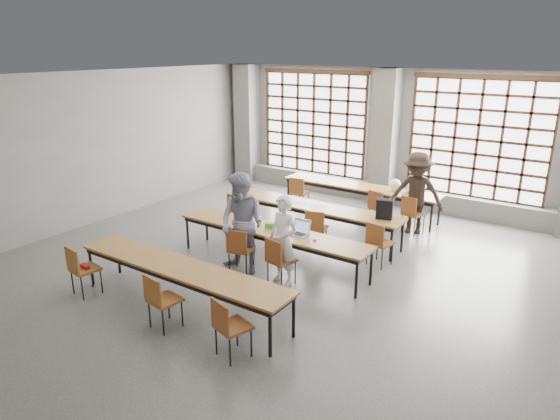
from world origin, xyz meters
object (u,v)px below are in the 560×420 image
object	(u,v)px
chair_near_right	(228,323)
laptop_back	(414,191)
chair_mid_left	(237,208)
plastic_bag	(395,185)
desk_row_b	(314,208)
backpack	(385,209)
laptop_front	(300,231)
phone	(276,233)
desk_row_a	(359,188)
desk_row_c	(272,233)
student_female	(242,223)
red_pouch	(85,266)
student_back	(416,193)
mouse	(315,239)
green_box	(272,225)
chair_front_left	(239,246)
chair_front_right	(278,257)
chair_back_left	(298,190)
chair_mid_centre	(316,226)
chair_back_mid	(378,205)
chair_back_right	(412,211)
chair_near_mid	(160,297)
chair_mid_right	(378,240)
chair_near_left	(80,266)
desk_row_d	(181,270)
student_male	(283,240)

from	to	relation	value
chair_near_right	laptop_back	world-z (taller)	laptop_back
chair_mid_left	plastic_bag	distance (m)	3.79
desk_row_b	backpack	bearing A→B (deg)	1.79
laptop_front	phone	xyz separation A→B (m)	(-0.37, -0.21, -0.05)
desk_row_a	desk_row_c	xyz separation A→B (m)	(-0.02, -3.76, 0.00)
student_female	red_pouch	size ratio (longest dim) A/B	9.37
chair_mid_left	student_back	bearing A→B (deg)	32.86
student_female	mouse	distance (m)	1.35
desk_row_a	green_box	size ratio (longest dim) A/B	16.00
chair_front_left	chair_front_right	distance (m)	0.86
chair_back_left	student_female	distance (m)	3.81
chair_mid_left	chair_mid_centre	size ratio (longest dim) A/B	1.00
desk_row_a	chair_mid_centre	xyz separation A→B (m)	(0.30, -2.65, -0.13)
desk_row_b	chair_back_left	xyz separation A→B (m)	(-1.27, 1.40, -0.13)
chair_back_mid	phone	xyz separation A→B (m)	(-0.62, -3.23, 0.20)
student_back	plastic_bag	xyz separation A→B (m)	(-0.70, 0.55, -0.05)
chair_back_right	laptop_front	world-z (taller)	laptop_front
phone	student_female	bearing A→B (deg)	-140.19
green_box	chair_near_mid	bearing A→B (deg)	-89.68
chair_back_right	plastic_bag	xyz separation A→B (m)	(-0.68, 0.68, 0.34)
laptop_front	chair_mid_right	bearing A→B (deg)	41.37
chair_near_right	green_box	world-z (taller)	chair_near_right
chair_near_right	mouse	distance (m)	2.78
phone	plastic_bag	distance (m)	3.98
chair_mid_centre	laptop_back	size ratio (longest dim) A/B	2.03
mouse	chair_front_left	bearing A→B (deg)	-153.74
green_box	phone	distance (m)	0.29
chair_near_left	green_box	bearing A→B (deg)	56.64
laptop_back	mouse	world-z (taller)	laptop_back
desk_row_c	chair_mid_left	xyz separation A→B (m)	(-1.72, 1.10, -0.13)
chair_near_right	laptop_back	xyz separation A→B (m)	(0.09, 6.65, 0.25)
phone	red_pouch	world-z (taller)	phone
desk_row_c	mouse	bearing A→B (deg)	-1.21
desk_row_b	student_female	bearing A→B (deg)	-95.06
chair_front_right	chair_near_right	distance (m)	2.25
desk_row_a	chair_front_right	bearing A→B (deg)	-82.62
desk_row_d	chair_front_right	size ratio (longest dim) A/B	4.55
chair_mid_right	student_male	xyz separation A→B (m)	(-1.08, -1.60, 0.27)
laptop_back	student_female	bearing A→B (deg)	-110.67
desk_row_d	chair_near_right	world-z (taller)	chair_near_right
chair_back_mid	chair_mid_left	bearing A→B (deg)	-141.16
chair_back_mid	student_male	world-z (taller)	student_male
chair_back_right	desk_row_b	bearing A→B (deg)	-140.40
student_back	desk_row_c	bearing A→B (deg)	-128.10
chair_near_right	backpack	size ratio (longest dim) A/B	2.20
chair_near_left	green_box	world-z (taller)	chair_near_left
student_female	laptop_front	size ratio (longest dim) A/B	4.94
backpack	plastic_bag	bearing A→B (deg)	89.25
chair_near_right	chair_mid_right	bearing A→B (deg)	83.70
chair_near_left	chair_mid_left	bearing A→B (deg)	86.86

